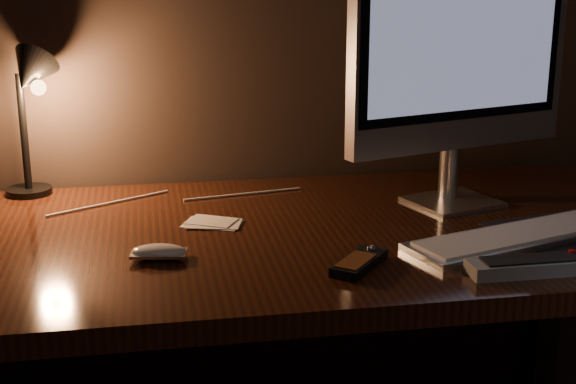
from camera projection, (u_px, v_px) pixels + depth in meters
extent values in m
cube|color=black|center=(272.00, 240.00, 1.50)|extent=(1.60, 0.75, 0.04)
cube|color=black|center=(543.00, 321.00, 2.04)|extent=(0.06, 0.06, 0.71)
cube|color=black|center=(249.00, 303.00, 1.90)|extent=(1.48, 0.02, 0.51)
cube|color=silver|center=(452.00, 201.00, 1.66)|extent=(0.21, 0.19, 0.01)
cylinder|color=silver|center=(449.00, 170.00, 1.67)|extent=(0.05, 0.05, 0.11)
cube|color=silver|center=(462.00, 42.00, 1.57)|extent=(0.50, 0.19, 0.42)
cube|color=black|center=(467.00, 28.00, 1.54)|extent=(0.46, 0.15, 0.36)
cube|color=#929BC8|center=(467.00, 28.00, 1.54)|extent=(0.43, 0.14, 0.32)
cube|color=silver|center=(519.00, 236.00, 1.43)|extent=(0.45, 0.25, 0.02)
cube|color=black|center=(567.00, 231.00, 1.48)|extent=(0.29, 0.25, 0.00)
ellipsoid|color=white|center=(159.00, 254.00, 1.34)|extent=(0.10, 0.06, 0.02)
cube|color=black|center=(359.00, 263.00, 1.31)|extent=(0.12, 0.13, 0.02)
cube|color=brown|center=(360.00, 258.00, 1.30)|extent=(0.08, 0.09, 0.00)
sphere|color=silver|center=(360.00, 257.00, 1.30)|extent=(0.01, 0.01, 0.01)
cube|color=gray|center=(536.00, 266.00, 1.28)|extent=(0.22, 0.06, 0.02)
cube|color=black|center=(537.00, 259.00, 1.28)|extent=(0.18, 0.04, 0.00)
cylinder|color=red|center=(537.00, 257.00, 1.28)|extent=(0.01, 0.01, 0.00)
cylinder|color=#0C8C19|center=(537.00, 257.00, 1.28)|extent=(0.01, 0.01, 0.00)
cylinder|color=gold|center=(537.00, 257.00, 1.28)|extent=(0.01, 0.01, 0.00)
cylinder|color=#1433BF|center=(537.00, 257.00, 1.28)|extent=(0.01, 0.01, 0.00)
cube|color=white|center=(212.00, 223.00, 1.53)|extent=(0.13, 0.11, 0.01)
cylinder|color=black|center=(29.00, 191.00, 1.73)|extent=(0.10, 0.10, 0.01)
cylinder|color=black|center=(24.00, 132.00, 1.69)|extent=(0.02, 0.02, 0.25)
cone|color=black|center=(29.00, 74.00, 1.63)|extent=(0.15, 0.16, 0.12)
sphere|color=#FFB266|center=(38.00, 88.00, 1.62)|extent=(0.03, 0.03, 0.03)
cylinder|color=white|center=(178.00, 200.00, 1.68)|extent=(0.51, 0.18, 0.00)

